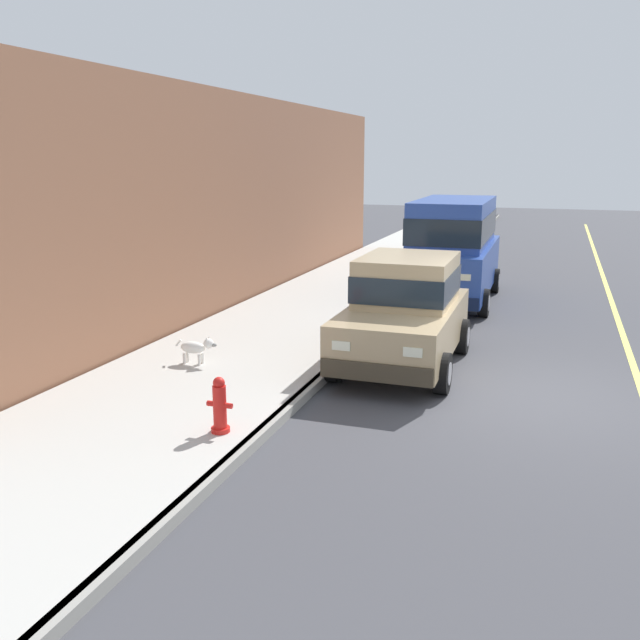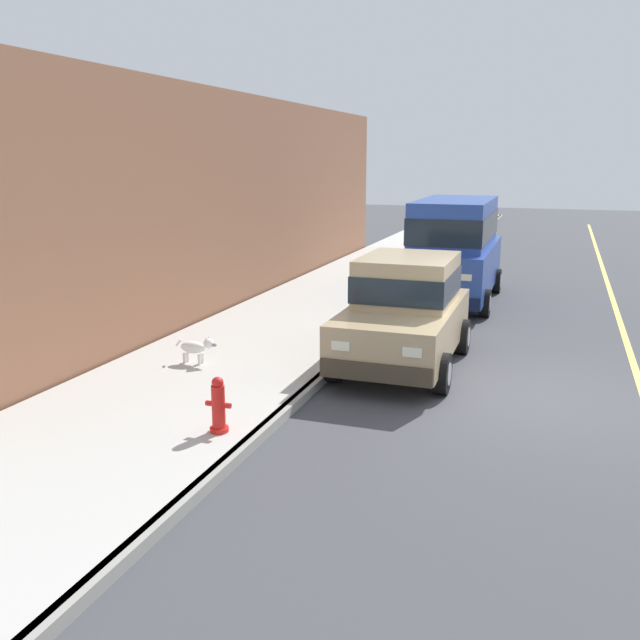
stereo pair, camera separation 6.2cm
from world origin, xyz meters
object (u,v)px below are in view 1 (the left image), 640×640
car_blue_van (453,246)px  fire_hydrant (220,407)px  car_tan_hatchback (405,310)px  dog_white (196,347)px

car_blue_van → fire_hydrant: car_blue_van is taller
fire_hydrant → car_tan_hatchback: bearing=69.7°
dog_white → fire_hydrant: fire_hydrant is taller
car_tan_hatchback → car_blue_van: (-0.04, 5.65, 0.42)m
dog_white → fire_hydrant: bearing=-55.2°
fire_hydrant → car_blue_van: bearing=81.6°
car_blue_van → fire_hydrant: bearing=-98.4°
car_tan_hatchback → fire_hydrant: 4.28m
car_blue_van → fire_hydrant: (-1.43, -9.64, -0.92)m
car_blue_van → fire_hydrant: 9.79m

